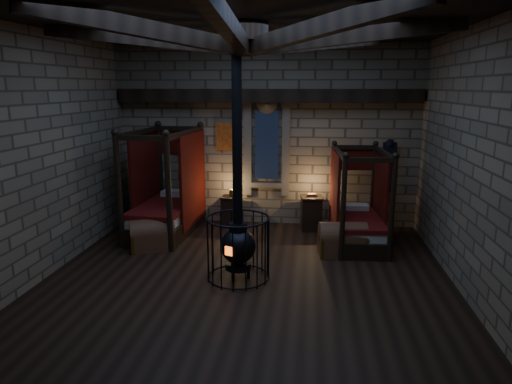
# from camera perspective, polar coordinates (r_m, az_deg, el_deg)

# --- Properties ---
(room) EXTENTS (7.02, 7.02, 4.29)m
(room) POSITION_cam_1_polar(r_m,az_deg,el_deg) (7.36, -1.23, 16.87)
(room) COLOR black
(room) RESTS_ON ground
(bed_left) EXTENTS (1.34, 2.31, 2.33)m
(bed_left) POSITION_cam_1_polar(r_m,az_deg,el_deg) (10.51, -11.08, -1.94)
(bed_left) COLOR black
(bed_left) RESTS_ON ground
(bed_right) EXTENTS (1.13, 1.97, 1.99)m
(bed_right) POSITION_cam_1_polar(r_m,az_deg,el_deg) (9.83, 12.58, -3.57)
(bed_right) COLOR black
(bed_right) RESTS_ON ground
(trunk_left) EXTENTS (1.02, 0.86, 0.64)m
(trunk_left) POSITION_cam_1_polar(r_m,az_deg,el_deg) (9.59, -12.83, -5.33)
(trunk_left) COLOR brown
(trunk_left) RESTS_ON ground
(trunk_right) EXTENTS (0.98, 0.68, 0.67)m
(trunk_right) POSITION_cam_1_polar(r_m,az_deg,el_deg) (9.19, 10.76, -5.94)
(trunk_right) COLOR brown
(trunk_right) RESTS_ON ground
(nightstand_left) EXTENTS (0.49, 0.47, 0.90)m
(nightstand_left) POSITION_cam_1_polar(r_m,az_deg,el_deg) (10.81, -3.08, -2.38)
(nightstand_left) COLOR black
(nightstand_left) RESTS_ON ground
(nightstand_right) EXTENTS (0.55, 0.53, 0.86)m
(nightstand_right) POSITION_cam_1_polar(r_m,az_deg,el_deg) (10.61, 6.90, -2.61)
(nightstand_right) COLOR black
(nightstand_right) RESTS_ON ground
(stove) EXTENTS (1.08, 1.08, 4.05)m
(stove) POSITION_cam_1_polar(r_m,az_deg,el_deg) (7.82, -2.25, -6.39)
(stove) COLOR black
(stove) RESTS_ON ground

